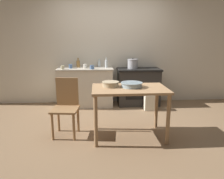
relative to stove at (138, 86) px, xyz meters
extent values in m
plane|color=#896B4C|center=(-0.68, -1.28, -0.43)|extent=(14.00, 14.00, 0.00)
cube|color=beige|center=(-0.68, 0.30, 0.85)|extent=(8.00, 0.07, 2.55)
cube|color=beige|center=(-1.22, -0.02, 0.00)|extent=(1.21, 0.57, 0.84)
cube|color=#B6AD9C|center=(-1.22, -0.02, 0.43)|extent=(1.24, 0.60, 0.03)
cube|color=#2D2B28|center=(0.00, 0.00, -0.02)|extent=(0.94, 0.53, 0.81)
cube|color=black|center=(0.00, 0.00, 0.40)|extent=(0.98, 0.57, 0.04)
cube|color=black|center=(0.00, -0.27, -0.07)|extent=(0.66, 0.01, 0.34)
cube|color=#A87F56|center=(-0.47, -1.73, 0.35)|extent=(1.14, 0.73, 0.03)
cylinder|color=#97724E|center=(-0.99, -2.04, -0.05)|extent=(0.06, 0.06, 0.76)
cylinder|color=#97724E|center=(0.05, -2.04, -0.05)|extent=(0.06, 0.06, 0.76)
cylinder|color=#97724E|center=(-0.99, -1.41, -0.05)|extent=(0.06, 0.06, 0.76)
cylinder|color=#97724E|center=(0.05, -1.41, -0.05)|extent=(0.06, 0.06, 0.76)
cube|color=#997047|center=(-1.47, -1.63, 0.01)|extent=(0.44, 0.44, 0.03)
cube|color=#997047|center=(-1.45, -1.45, 0.25)|extent=(0.36, 0.07, 0.46)
cylinder|color=#997047|center=(-1.65, -1.78, -0.22)|extent=(0.04, 0.04, 0.42)
cylinder|color=#997047|center=(-1.32, -1.81, -0.22)|extent=(0.04, 0.04, 0.42)
cylinder|color=#997047|center=(-1.61, -1.45, -0.22)|extent=(0.04, 0.04, 0.42)
cylinder|color=#997047|center=(-1.29, -1.49, -0.22)|extent=(0.04, 0.04, 0.42)
cube|color=beige|center=(0.18, -0.46, -0.26)|extent=(0.25, 0.18, 0.34)
cylinder|color=#A8A8AD|center=(-0.14, 0.04, 0.52)|extent=(0.23, 0.23, 0.19)
cylinder|color=#A8A8AD|center=(-0.14, 0.04, 0.63)|extent=(0.24, 0.24, 0.02)
sphere|color=black|center=(-0.14, 0.04, 0.65)|extent=(0.02, 0.02, 0.02)
cylinder|color=tan|center=(-0.75, -1.64, 0.41)|extent=(0.25, 0.25, 0.08)
cylinder|color=tan|center=(-0.75, -1.64, 0.44)|extent=(0.27, 0.27, 0.01)
cylinder|color=#93A8B2|center=(-0.43, -1.69, 0.40)|extent=(0.31, 0.31, 0.08)
cylinder|color=#8597A0|center=(-0.43, -1.69, 0.44)|extent=(0.33, 0.33, 0.01)
cylinder|color=silver|center=(-0.74, 0.03, 0.53)|extent=(0.06, 0.06, 0.16)
cylinder|color=silver|center=(-0.74, 0.03, 0.64)|extent=(0.02, 0.02, 0.06)
cylinder|color=olive|center=(-1.39, 0.11, 0.53)|extent=(0.08, 0.08, 0.16)
cylinder|color=olive|center=(-1.39, 0.11, 0.63)|extent=(0.03, 0.03, 0.06)
cylinder|color=silver|center=(-0.90, 0.19, 0.51)|extent=(0.07, 0.07, 0.13)
cylinder|color=silver|center=(-0.90, 0.19, 0.61)|extent=(0.03, 0.03, 0.05)
cylinder|color=silver|center=(-1.22, -0.07, 0.49)|extent=(0.08, 0.08, 0.09)
cylinder|color=#4C6B99|center=(-1.06, -0.21, 0.49)|extent=(0.09, 0.09, 0.08)
cylinder|color=#4C6B99|center=(-1.54, -0.05, 0.49)|extent=(0.08, 0.08, 0.09)
cylinder|color=beige|center=(-1.70, -0.20, 0.49)|extent=(0.08, 0.08, 0.08)
camera|label=1|loc=(-0.96, -4.93, 1.10)|focal=35.00mm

